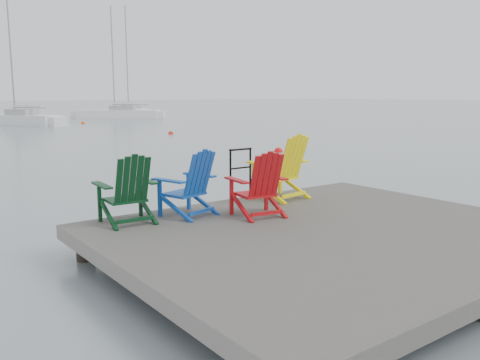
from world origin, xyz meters
TOP-DOWN VIEW (x-y plane):
  - ground at (0.00, 0.00)m, footprint 400.00×400.00m
  - dock at (0.00, 0.00)m, footprint 6.00×5.00m
  - handrail at (0.25, 2.45)m, footprint 0.48×0.04m
  - chair_green at (-2.12, 1.97)m, footprint 0.83×0.78m
  - chair_blue at (-1.16, 1.84)m, footprint 0.94×0.90m
  - chair_red at (-0.35, 1.17)m, footprint 0.88×0.82m
  - chair_yellow at (0.82, 1.95)m, footprint 0.99×0.93m
  - sailboat_near at (4.71, 36.84)m, footprint 5.22×7.50m
  - sailboat_mid at (19.49, 49.14)m, footprint 3.59×9.25m
  - sailboat_far at (15.72, 43.43)m, footprint 7.56×6.57m
  - buoy_a at (8.64, 11.06)m, footprint 0.37×0.37m
  - buoy_c at (9.79, 22.21)m, footprint 0.33×0.33m
  - buoy_d at (9.40, 36.08)m, footprint 0.36×0.36m

SIDE VIEW (x-z plane):
  - ground at x=0.00m, z-range 0.00..0.00m
  - buoy_a at x=8.64m, z-range -0.18..0.18m
  - buoy_c at x=9.79m, z-range -0.16..0.16m
  - buoy_d at x=9.40m, z-range -0.18..0.18m
  - dock at x=0.00m, z-range -0.35..1.05m
  - sailboat_mid at x=19.49m, z-range -5.82..6.53m
  - sailboat_far at x=15.72m, z-range -5.19..5.90m
  - sailboat_near at x=4.71m, z-range -4.86..5.57m
  - chair_red at x=-0.35m, z-range 0.50..1.50m
  - chair_green at x=-2.12m, z-range 0.50..1.51m
  - chair_blue at x=-1.16m, z-range 0.50..1.52m
  - handrail at x=0.25m, z-range 0.59..1.49m
  - chair_yellow at x=0.82m, z-range 0.50..1.65m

